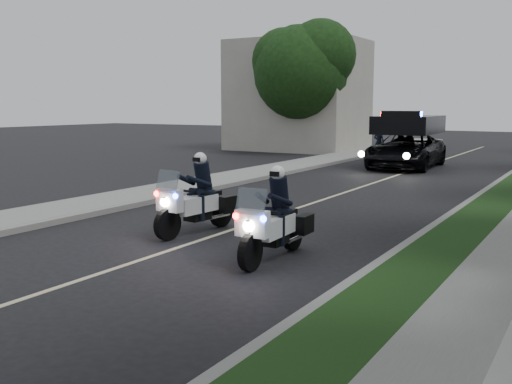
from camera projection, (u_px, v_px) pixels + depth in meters
ground at (145, 259)px, 11.19m from camera, size 120.00×120.00×0.00m
curb_right at (473, 200)px, 17.54m from camera, size 0.20×60.00×0.15m
grass_verge at (498, 202)px, 17.19m from camera, size 1.20×60.00×0.16m
curb_left at (243, 182)px, 21.74m from camera, size 0.20×60.00×0.15m
sidewalk_left at (219, 180)px, 22.30m from camera, size 2.00×60.00×0.16m
building_far at (298, 96)px, 37.79m from camera, size 8.00×6.00×7.00m
lane_marking at (346, 192)px, 19.65m from camera, size 0.12×50.00×0.01m
police_moto_left at (197, 233)px, 13.46m from camera, size 0.98×2.25×1.86m
police_moto_right at (274, 259)px, 11.15m from camera, size 0.82×2.15×1.80m
police_suv at (405, 168)px, 27.27m from camera, size 2.96×5.95×2.84m
bicycle at (378, 161)px, 30.63m from camera, size 0.63×1.63×0.84m
cyclist at (378, 161)px, 30.63m from camera, size 0.61×0.45×1.56m
tree_left_near at (300, 153)px, 35.40m from camera, size 7.08×7.08×9.36m
tree_left_far at (320, 147)px, 40.72m from camera, size 5.79×5.79×8.92m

